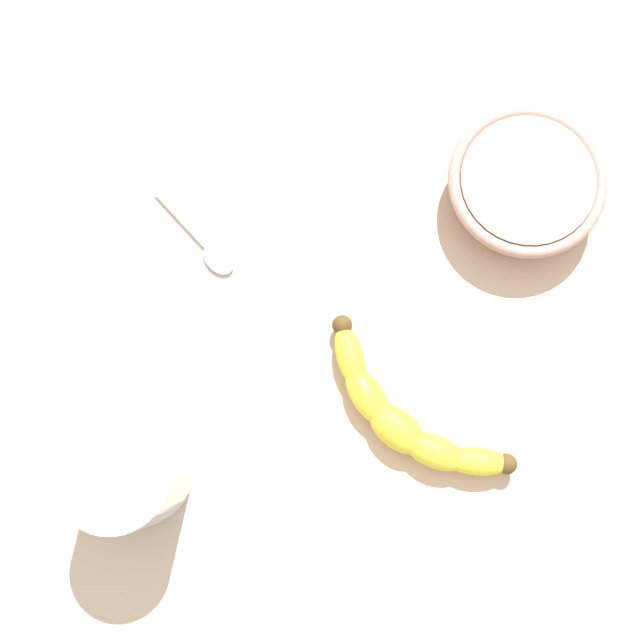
{
  "coord_description": "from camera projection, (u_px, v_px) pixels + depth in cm",
  "views": [
    {
      "loc": [
        -0.12,
        13.47,
        83.05
      ],
      "look_at": [
        -1.16,
        -0.6,
        5.0
      ],
      "focal_mm": 46.8,
      "sensor_mm": 36.0,
      "label": 1
    }
  ],
  "objects": [
    {
      "name": "banana",
      "position": [
        403.0,
        420.0,
        0.78
      ],
      "size": [
        16.47,
        15.98,
        3.53
      ],
      "rotation": [
        0.0,
        0.0,
        2.37
      ],
      "color": "yellow",
      "rests_on": "wooden_tabletop"
    },
    {
      "name": "ceramic_bowl",
      "position": [
        523.0,
        186.0,
        0.81
      ],
      "size": [
        15.28,
        15.28,
        4.62
      ],
      "color": "tan",
      "rests_on": "wooden_tabletop"
    },
    {
      "name": "smoothie_glass",
      "position": [
        128.0,
        476.0,
        0.73
      ],
      "size": [
        9.43,
        9.43,
        12.25
      ],
      "color": "silver",
      "rests_on": "wooden_tabletop"
    },
    {
      "name": "teaspoon",
      "position": [
        212.0,
        255.0,
        0.82
      ],
      "size": [
        8.08,
        9.69,
        0.8
      ],
      "rotation": [
        0.0,
        0.0,
        2.24
      ],
      "color": "silver",
      "rests_on": "wooden_tabletop"
    },
    {
      "name": "wooden_tabletop",
      "position": [
        309.0,
        333.0,
        0.83
      ],
      "size": [
        120.0,
        120.0,
        3.0
      ],
      "primitive_type": "cube",
      "color": "#D0AB88",
      "rests_on": "ground"
    }
  ]
}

